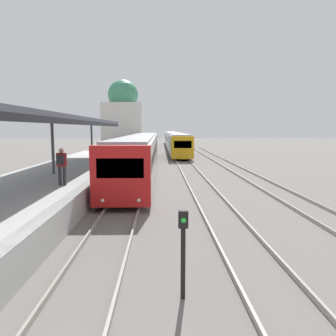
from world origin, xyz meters
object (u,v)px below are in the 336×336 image
person_on_platform (61,164)px  signal_post_near (183,245)px  train_far (174,140)px  train_near (142,150)px

person_on_platform → signal_post_near: bearing=-58.8°
person_on_platform → train_far: bearing=81.3°
signal_post_near → train_far: bearing=87.8°
signal_post_near → train_near: bearing=95.2°
person_on_platform → train_near: bearing=79.9°
train_near → train_far: bearing=82.0°
train_far → signal_post_near: bearing=-92.2°
train_near → signal_post_near: 23.19m
train_near → signal_post_near: train_near is taller
person_on_platform → train_far: (6.81, 44.23, -0.42)m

